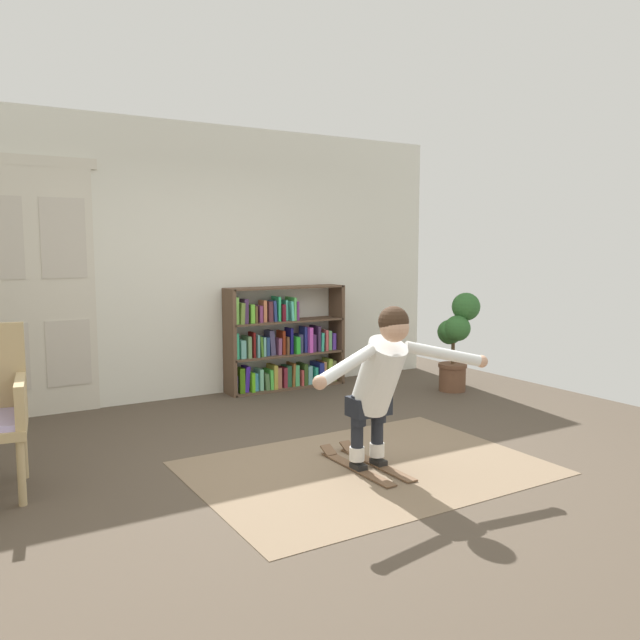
{
  "coord_description": "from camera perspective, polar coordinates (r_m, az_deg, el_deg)",
  "views": [
    {
      "loc": [
        -2.44,
        -3.98,
        1.62
      ],
      "look_at": [
        0.1,
        0.23,
        1.05
      ],
      "focal_mm": 36.03,
      "sensor_mm": 36.0,
      "label": 1
    }
  ],
  "objects": [
    {
      "name": "ground_plane",
      "position": [
        4.94,
        0.37,
        -12.52
      ],
      "size": [
        7.2,
        7.2,
        0.0
      ],
      "primitive_type": "plane",
      "color": "#4D4135"
    },
    {
      "name": "back_wall",
      "position": [
        7.02,
        -10.81,
        5.11
      ],
      "size": [
        6.0,
        0.1,
        2.9
      ],
      "primitive_type": "cube",
      "color": "silver",
      "rests_on": "ground"
    },
    {
      "name": "double_door",
      "position": [
        6.59,
        -24.05,
        2.65
      ],
      "size": [
        1.22,
        0.05,
        2.45
      ],
      "color": "beige",
      "rests_on": "ground"
    },
    {
      "name": "rug",
      "position": [
        4.83,
        4.19,
        -12.95
      ],
      "size": [
        2.49,
        1.78,
        0.01
      ],
      "primitive_type": "cube",
      "color": "#7E6952",
      "rests_on": "ground"
    },
    {
      "name": "bookshelf",
      "position": [
        7.29,
        -3.32,
        -2.24
      ],
      "size": [
        1.41,
        0.3,
        1.16
      ],
      "color": "brown",
      "rests_on": "ground"
    },
    {
      "name": "potted_plant",
      "position": [
        7.28,
        11.99,
        -1.42
      ],
      "size": [
        0.43,
        0.44,
        1.11
      ],
      "color": "brown",
      "rests_on": "ground"
    },
    {
      "name": "skis_pair",
      "position": [
        4.85,
        3.97,
        -12.64
      ],
      "size": [
        0.28,
        0.86,
        0.07
      ],
      "color": "brown",
      "rests_on": "rug"
    },
    {
      "name": "person_skier",
      "position": [
        4.51,
        5.44,
        -4.85
      ],
      "size": [
        1.45,
        0.61,
        1.14
      ],
      "color": "white",
      "rests_on": "skis_pair"
    }
  ]
}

